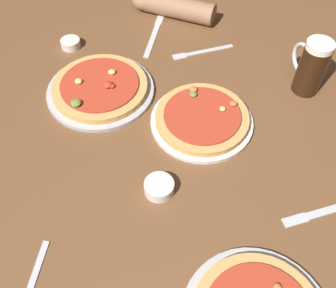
{
  "coord_description": "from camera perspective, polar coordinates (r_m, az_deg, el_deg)",
  "views": [
    {
      "loc": [
        0.21,
        -0.58,
        0.8
      ],
      "look_at": [
        0.0,
        0.0,
        0.02
      ],
      "focal_mm": 41.09,
      "sensor_mm": 36.0,
      "label": 1
    }
  ],
  "objects": [
    {
      "name": "ground_plane",
      "position": [
        1.02,
        0.0,
        -1.21
      ],
      "size": [
        2.4,
        2.4,
        0.03
      ],
      "primitive_type": "cube",
      "color": "brown"
    },
    {
      "name": "pizza_plate_far",
      "position": [
        1.06,
        5.05,
        3.75
      ],
      "size": [
        0.28,
        0.28,
        0.05
      ],
      "color": "silver",
      "rests_on": "ground_plane"
    },
    {
      "name": "pizza_plate_side",
      "position": [
        1.16,
        -10.03,
        8.15
      ],
      "size": [
        0.32,
        0.32,
        0.05
      ],
      "color": "#B2B2B7",
      "rests_on": "ground_plane"
    },
    {
      "name": "beer_mug_dark",
      "position": [
        1.18,
        20.46,
        10.72
      ],
      "size": [
        0.1,
        0.12,
        0.17
      ],
      "color": "black",
      "rests_on": "ground_plane"
    },
    {
      "name": "ramekin_sauce",
      "position": [
        0.93,
        -1.32,
        -6.41
      ],
      "size": [
        0.07,
        0.07,
        0.03
      ],
      "primitive_type": "cylinder",
      "color": "silver",
      "rests_on": "ground_plane"
    },
    {
      "name": "ramekin_butter",
      "position": [
        1.34,
        -14.25,
        14.27
      ],
      "size": [
        0.06,
        0.06,
        0.03
      ],
      "primitive_type": "cylinder",
      "color": "silver",
      "rests_on": "ground_plane"
    },
    {
      "name": "fork_left",
      "position": [
        1.29,
        4.98,
        13.51
      ],
      "size": [
        0.18,
        0.14,
        0.01
      ],
      "color": "silver",
      "rests_on": "ground_plane"
    },
    {
      "name": "knife_right",
      "position": [
        0.98,
        22.21,
        -9.22
      ],
      "size": [
        0.18,
        0.14,
        0.01
      ],
      "color": "silver",
      "rests_on": "ground_plane"
    },
    {
      "name": "knife_spare",
      "position": [
        1.36,
        -2.07,
        15.97
      ],
      "size": [
        0.06,
        0.24,
        0.01
      ],
      "color": "silver",
      "rests_on": "ground_plane"
    },
    {
      "name": "diner_arm",
      "position": [
        1.44,
        0.22,
        19.83
      ],
      "size": [
        0.31,
        0.08,
        0.08
      ],
      "color": "#936B4C",
      "rests_on": "ground_plane"
    }
  ]
}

